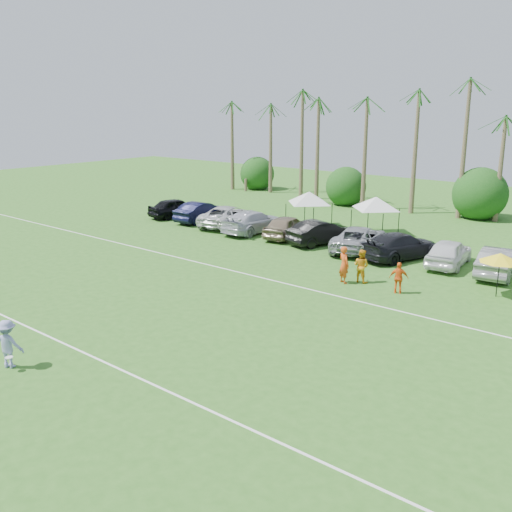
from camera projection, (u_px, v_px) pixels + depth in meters
The scene contains 28 objects.
field_lines at pixel (146, 295), 28.64m from camera, with size 80.00×12.10×0.01m.
palm_tree_0 at pixel (225, 121), 62.58m from camera, with size 2.40×2.40×8.90m.
palm_tree_1 at pixel (260, 113), 59.28m from camera, with size 2.40×2.40×9.90m.
palm_tree_2 at pixel (299, 105), 55.98m from camera, with size 2.40×2.40×10.90m.
palm_tree_3 at pixel (335, 95), 53.31m from camera, with size 2.40×2.40×11.90m.
palm_tree_4 at pixel (371, 124), 51.52m from camera, with size 2.40×2.40×8.90m.
palm_tree_5 at pixel (414, 115), 48.83m from camera, with size 2.40×2.40×9.90m.
palm_tree_6 at pixel (461, 105), 46.15m from camera, with size 2.40×2.40×10.90m.
bush_tree_0 at pixel (252, 174), 62.95m from camera, with size 4.00×4.00×4.00m.
bush_tree_1 at pixel (355, 184), 54.96m from camera, with size 4.00×4.00×4.00m.
bush_tree_2 at pixel (481, 197), 47.59m from camera, with size 4.00×4.00×4.00m.
sideline_player_a at pixel (344, 265), 30.35m from camera, with size 0.73×0.48×2.01m, color #D84A18.
sideline_player_b at pixel (361, 266), 30.52m from camera, with size 0.88×0.69×1.81m, color orange.
sideline_player_c at pixel (399, 278), 28.73m from camera, with size 0.95×0.40×1.62m, color orange.
canopy_tent_left at pixel (309, 192), 43.78m from camera, with size 3.98×3.98×3.23m.
canopy_tent_right at pixel (376, 197), 41.49m from camera, with size 3.96×3.96×3.21m.
market_umbrella at pixel (500, 258), 27.92m from camera, with size 2.01×2.01×2.24m.
frisbee_player at pixel (8, 344), 20.61m from camera, with size 1.35×1.14×1.81m.
parked_car_0 at pixel (176, 208), 48.07m from camera, with size 1.93×4.79×1.63m, color black.
parked_car_1 at pixel (201, 212), 46.27m from camera, with size 1.73×4.95×1.63m, color black.
parked_car_2 at pixel (228, 216), 44.49m from camera, with size 2.71×5.87×1.63m, color silver.
parked_car_3 at pixel (254, 222), 42.36m from camera, with size 2.28×5.62×1.63m, color silver.
parked_car_4 at pixel (287, 226), 40.72m from camera, with size 1.93×4.79×1.63m, color #85735A.
parked_car_5 at pixel (321, 232), 38.88m from camera, with size 1.73×4.95×1.63m, color black.
parked_car_6 at pixel (359, 239), 37.06m from camera, with size 2.71×5.87×1.63m, color #919399.
parked_car_7 at pixel (400, 246), 35.19m from camera, with size 2.28×5.62×1.63m, color black.
parked_car_8 at pixel (449, 252), 33.61m from camera, with size 1.93×4.79×1.63m, color white.
parked_car_9 at pixel (500, 261), 31.71m from camera, with size 1.73×4.95×1.63m, color gray.
Camera 1 is at (21.56, -9.42, 9.33)m, focal length 40.00 mm.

